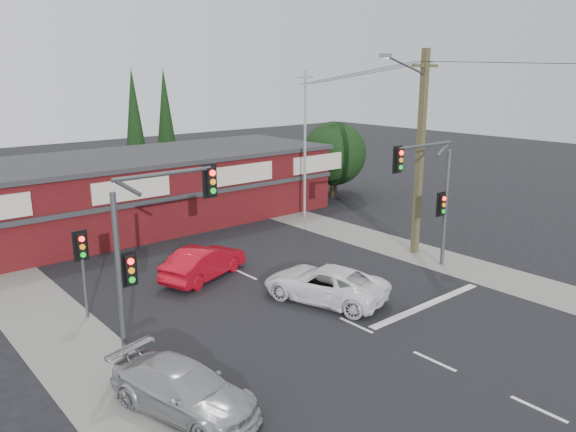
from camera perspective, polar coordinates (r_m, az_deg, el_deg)
ground at (r=21.50m, az=5.03°, el=-10.18°), size 120.00×120.00×0.00m
road_strip at (r=24.98m, az=-3.14°, el=-6.51°), size 14.00×70.00×0.01m
verge_left at (r=21.44m, az=-21.99°, el=-11.28°), size 3.00×70.00×0.02m
verge_right at (r=30.54m, az=9.73°, el=-2.74°), size 3.00×70.00×0.02m
stop_line at (r=23.08m, az=13.95°, el=-8.74°), size 6.50×0.35×0.01m
white_suv at (r=22.67m, az=3.74°, el=-6.87°), size 3.79×5.55×1.41m
silver_suv at (r=16.02m, az=-10.53°, el=-16.92°), size 2.99×4.92×1.33m
red_sedan at (r=25.26m, az=-8.55°, el=-4.66°), size 4.69×3.02×1.46m
lane_dashes at (r=19.00m, az=14.64°, el=-14.08°), size 0.12×28.86×0.01m
shop_building at (r=34.00m, az=-16.80°, el=2.31°), size 27.30×8.40×4.22m
tree_cluster at (r=41.30m, az=4.46°, el=6.03°), size 5.90×5.10×5.50m
conifer_near at (r=41.69m, az=-15.33°, el=9.22°), size 1.80×1.80×9.25m
conifer_far at (r=45.02m, az=-12.34°, el=9.75°), size 1.80×1.80×9.25m
traffic_mast_left at (r=18.13m, az=-13.92°, el=-2.03°), size 3.77×0.27×5.97m
traffic_mast_right at (r=25.95m, az=14.45°, el=2.91°), size 3.96×0.27×5.97m
pedestal_signal at (r=21.84m, az=-20.19°, el=-3.87°), size 0.55×0.27×3.38m
utility_pole at (r=28.07m, az=13.16°, el=6.84°), size 4.38×0.59×10.00m
steel_pole at (r=34.71m, az=1.74°, el=7.46°), size 1.20×0.16×9.00m
power_lines at (r=25.06m, az=24.06°, el=13.49°), size 2.01×29.00×1.22m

